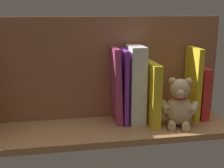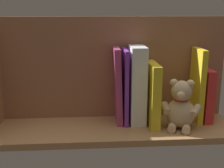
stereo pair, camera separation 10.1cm
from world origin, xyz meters
The scene contains 9 objects.
ground_plane centered at (0.00, 0.00, -1.10)cm, with size 85.46×25.18×2.20cm, color #A87A4C.
shelf_back_panel centered at (0.00, -10.34, 18.68)cm, with size 85.46×1.50×37.36cm, color #9A6345.
book_0 centered at (-34.35, -3.68, 9.54)cm, with size 3.08×11.02×19.09cm, color red.
book_1 centered at (-30.95, -3.46, 13.24)cm, with size 2.00×11.46×26.48cm, color yellow.
teddy_bear centered at (-23.30, 3.06, 7.55)cm, with size 13.13×13.06×17.15cm.
book_2 centered at (-14.25, -1.40, 10.98)cm, with size 3.06×15.59×21.96cm, color yellow.
dictionary_thick_white centered at (-9.16, -3.42, 13.77)cm, with size 5.39×11.34×27.55cm, color white.
book_3 centered at (-4.93, -3.59, 13.23)cm, with size 1.34×11.21×26.45cm, color purple.
book_4 centered at (-2.31, -4.09, 13.45)cm, with size 2.17×10.19×26.91cm, color #B23F72.
Camera 2 is at (6.98, 97.27, 40.43)cm, focal length 47.66 mm.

